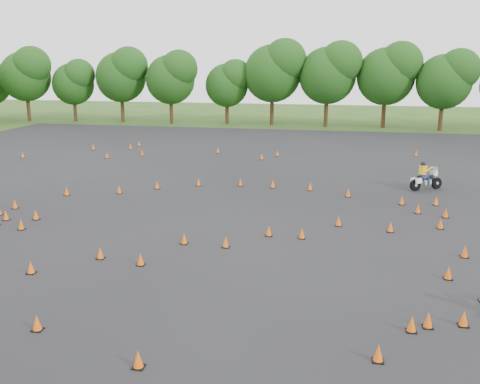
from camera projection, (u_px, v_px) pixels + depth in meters
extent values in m
plane|color=#2D5119|center=(222.00, 242.00, 22.57)|extent=(140.00, 140.00, 0.00)
plane|color=black|center=(247.00, 205.00, 28.28)|extent=(62.00, 62.00, 0.00)
cone|color=#EF5B0A|center=(184.00, 239.00, 22.30)|extent=(0.26, 0.26, 0.45)
cone|color=#EF5B0A|center=(199.00, 182.00, 32.45)|extent=(0.26, 0.26, 0.45)
cone|color=#EF5B0A|center=(402.00, 200.00, 28.29)|extent=(0.26, 0.26, 0.45)
cone|color=#EF5B0A|center=(416.00, 153.00, 42.19)|extent=(0.26, 0.26, 0.45)
cone|color=#EF5B0A|center=(142.00, 153.00, 42.51)|extent=(0.26, 0.26, 0.45)
cone|color=#EF5B0A|center=(428.00, 320.00, 15.36)|extent=(0.26, 0.26, 0.45)
cone|color=#EF5B0A|center=(446.00, 213.00, 26.00)|extent=(0.26, 0.26, 0.45)
cone|color=#EF5B0A|center=(21.00, 225.00, 24.17)|extent=(0.26, 0.26, 0.45)
cone|color=#EF5B0A|center=(131.00, 147.00, 45.49)|extent=(0.26, 0.26, 0.45)
cone|color=#EF5B0A|center=(310.00, 187.00, 31.32)|extent=(0.26, 0.26, 0.45)
cone|color=#EF5B0A|center=(277.00, 154.00, 42.16)|extent=(0.26, 0.26, 0.45)
cone|color=#EF5B0A|center=(440.00, 224.00, 24.29)|extent=(0.26, 0.26, 0.45)
cone|color=#EF5B0A|center=(100.00, 253.00, 20.64)|extent=(0.26, 0.26, 0.45)
cone|color=#EF5B0A|center=(465.00, 252.00, 20.80)|extent=(0.26, 0.26, 0.45)
cone|color=#EF5B0A|center=(139.00, 144.00, 47.05)|extent=(0.26, 0.26, 0.45)
cone|color=#EF5B0A|center=(157.00, 185.00, 31.71)|extent=(0.26, 0.26, 0.45)
cone|color=#EF5B0A|center=(36.00, 215.00, 25.67)|extent=(0.26, 0.26, 0.45)
cone|color=#EF5B0A|center=(119.00, 190.00, 30.60)|extent=(0.26, 0.26, 0.45)
cone|color=#EF5B0A|center=(240.00, 182.00, 32.42)|extent=(0.26, 0.26, 0.45)
cone|color=#EF5B0A|center=(436.00, 201.00, 28.14)|extent=(0.26, 0.26, 0.45)
cone|color=#EF5B0A|center=(262.00, 157.00, 40.80)|extent=(0.26, 0.26, 0.45)
cone|color=#EF5B0A|center=(93.00, 147.00, 45.20)|extent=(0.26, 0.26, 0.45)
cone|color=#EF5B0A|center=(23.00, 155.00, 41.61)|extent=(0.26, 0.26, 0.45)
cone|color=#EF5B0A|center=(107.00, 155.00, 41.32)|extent=(0.26, 0.26, 0.45)
cone|color=#EF5B0A|center=(378.00, 353.00, 13.65)|extent=(0.26, 0.26, 0.45)
cone|color=#EF5B0A|center=(37.00, 323.00, 15.21)|extent=(0.26, 0.26, 0.45)
cone|color=#EF5B0A|center=(391.00, 227.00, 23.84)|extent=(0.26, 0.26, 0.45)
cone|color=#EF5B0A|center=(464.00, 319.00, 15.46)|extent=(0.26, 0.26, 0.45)
cone|color=#EF5B0A|center=(348.00, 193.00, 29.86)|extent=(0.26, 0.26, 0.45)
cone|color=#EF5B0A|center=(448.00, 273.00, 18.74)|extent=(0.26, 0.26, 0.45)
cone|color=#EF5B0A|center=(302.00, 233.00, 22.97)|extent=(0.26, 0.26, 0.45)
cone|color=#EF5B0A|center=(141.00, 259.00, 20.00)|extent=(0.26, 0.26, 0.45)
cone|color=#EF5B0A|center=(67.00, 191.00, 30.18)|extent=(0.26, 0.26, 0.45)
cone|color=#EF5B0A|center=(339.00, 221.00, 24.68)|extent=(0.26, 0.26, 0.45)
cone|color=#EF5B0A|center=(269.00, 231.00, 23.30)|extent=(0.26, 0.26, 0.45)
cone|color=#EF5B0A|center=(226.00, 242.00, 21.89)|extent=(0.26, 0.26, 0.45)
cone|color=#EF5B0A|center=(15.00, 204.00, 27.53)|extent=(0.26, 0.26, 0.45)
cone|color=#EF5B0A|center=(31.00, 268.00, 19.23)|extent=(0.26, 0.26, 0.45)
cone|color=#EF5B0A|center=(218.00, 150.00, 43.66)|extent=(0.26, 0.26, 0.45)
cone|color=#EF5B0A|center=(6.00, 216.00, 25.57)|extent=(0.26, 0.26, 0.45)
cone|color=#EF5B0A|center=(273.00, 184.00, 31.95)|extent=(0.26, 0.26, 0.45)
cone|color=#EF5B0A|center=(412.00, 324.00, 15.14)|extent=(0.26, 0.26, 0.45)
cone|color=#EF5B0A|center=(418.00, 209.00, 26.70)|extent=(0.26, 0.26, 0.45)
cone|color=#EF5B0A|center=(138.00, 359.00, 13.37)|extent=(0.26, 0.26, 0.45)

